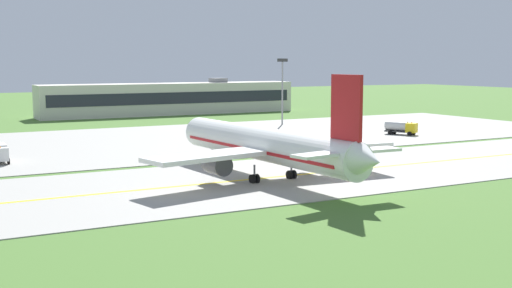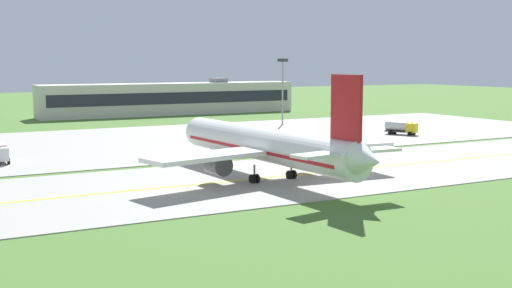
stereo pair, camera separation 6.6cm
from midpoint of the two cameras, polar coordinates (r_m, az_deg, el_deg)
The scene contains 8 objects.
ground_plane at distance 82.75m, azimuth 5.47°, elevation -2.57°, with size 500.00×500.00×0.00m, color #47702D.
taxiway_strip at distance 82.74m, azimuth 5.47°, elevation -2.54°, with size 240.00×28.00×0.10m, color #9E9B93.
apron_pad at distance 123.69m, azimuth -1.58°, elevation 0.70°, with size 140.00×52.00×0.10m, color #9E9B93.
taxiway_centreline at distance 82.73m, azimuth 5.47°, elevation -2.50°, with size 220.00×0.60×0.01m, color yellow.
airplane_lead at distance 77.58m, azimuth 0.87°, elevation -0.10°, with size 32.46×39.65×12.70m.
service_truck_fuel at distance 128.52m, azimuth 12.48°, elevation 1.44°, with size 4.69×6.25×2.65m.
terminal_building at distance 177.20m, azimuth -7.39°, elevation 3.93°, with size 69.73×9.23×9.53m.
apron_light_mast at distance 145.67m, azimuth 2.30°, elevation 5.33°, with size 2.40×0.50×14.70m.
Camera 1 is at (-45.76, -67.53, 13.90)m, focal length 46.00 mm.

